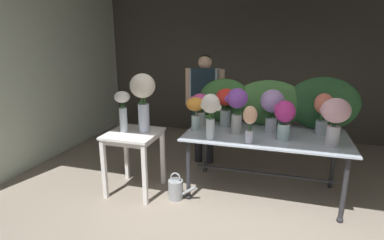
# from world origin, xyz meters

# --- Properties ---
(ground_plane) EXTENTS (8.70, 8.70, 0.00)m
(ground_plane) POSITION_xyz_m (0.00, 1.98, 0.00)
(ground_plane) COLOR gray
(wall_back) EXTENTS (5.98, 0.12, 2.97)m
(wall_back) POSITION_xyz_m (0.00, 3.96, 1.49)
(wall_back) COLOR #4C4742
(wall_back) RESTS_ON ground
(wall_left) EXTENTS (0.12, 4.08, 2.97)m
(wall_left) POSITION_xyz_m (-2.99, 1.98, 1.49)
(wall_left) COLOR silver
(wall_left) RESTS_ON ground
(display_table_glass) EXTENTS (1.90, 1.02, 0.79)m
(display_table_glass) POSITION_xyz_m (0.46, 1.51, 0.68)
(display_table_glass) COLOR silver
(display_table_glass) RESTS_ON ground
(side_table_white) EXTENTS (0.62, 0.63, 0.78)m
(side_table_white) POSITION_xyz_m (-1.11, 1.12, 0.67)
(side_table_white) COLOR white
(side_table_white) RESTS_ON ground
(florist) EXTENTS (0.60, 0.24, 1.67)m
(florist) POSITION_xyz_m (-0.50, 2.25, 1.03)
(florist) COLOR #232328
(florist) RESTS_ON ground
(foliage_backdrop) EXTENTS (2.01, 0.32, 0.66)m
(foliage_backdrop) POSITION_xyz_m (0.47, 1.90, 1.09)
(foliage_backdrop) COLOR #387033
(foliage_backdrop) RESTS_ON display_table_glass
(vase_lilac_ranunculus) EXTENTS (0.29, 0.29, 0.52)m
(vase_lilac_ranunculus) POSITION_xyz_m (0.51, 1.63, 1.12)
(vase_lilac_ranunculus) COLOR silver
(vase_lilac_ranunculus) RESTS_ON display_table_glass
(vase_scarlet_roses) EXTENTS (0.29, 0.25, 0.50)m
(vase_scarlet_roses) POSITION_xyz_m (-0.07, 1.70, 1.10)
(vase_scarlet_roses) COLOR silver
(vase_scarlet_roses) RESTS_ON display_table_glass
(vase_fuchsia_carnations) EXTENTS (0.28, 0.23, 0.42)m
(vase_fuchsia_carnations) POSITION_xyz_m (-0.41, 1.68, 1.04)
(vase_fuchsia_carnations) COLOR silver
(vase_fuchsia_carnations) RESTS_ON display_table_glass
(vase_violet_tulips) EXTENTS (0.27, 0.25, 0.55)m
(vase_violet_tulips) POSITION_xyz_m (0.11, 1.42, 1.13)
(vase_violet_tulips) COLOR silver
(vase_violet_tulips) RESTS_ON display_table_glass
(vase_sunset_stock) EXTENTS (0.23, 0.23, 0.42)m
(vase_sunset_stock) POSITION_xyz_m (-0.39, 1.41, 1.06)
(vase_sunset_stock) COLOR silver
(vase_sunset_stock) RESTS_ON display_table_glass
(vase_coral_dahlias) EXTENTS (0.21, 0.21, 0.50)m
(vase_coral_dahlias) POSITION_xyz_m (1.09, 1.70, 1.08)
(vase_coral_dahlias) COLOR silver
(vase_coral_dahlias) RESTS_ON display_table_glass
(vase_magenta_lilies) EXTENTS (0.23, 0.23, 0.45)m
(vase_magenta_lilies) POSITION_xyz_m (0.65, 1.35, 1.05)
(vase_magenta_lilies) COLOR silver
(vase_magenta_lilies) RESTS_ON display_table_glass
(vase_blush_anemones) EXTENTS (0.30, 0.29, 0.52)m
(vase_blush_anemones) POSITION_xyz_m (1.16, 1.30, 1.12)
(vase_blush_anemones) COLOR silver
(vase_blush_anemones) RESTS_ON display_table_glass
(vase_ivory_peonies) EXTENTS (0.23, 0.21, 0.52)m
(vase_ivory_peonies) POSITION_xyz_m (-0.14, 1.14, 1.12)
(vase_ivory_peonies) COLOR silver
(vase_ivory_peonies) RESTS_ON display_table_glass
(vase_peach_hydrangea) EXTENTS (0.15, 0.15, 0.42)m
(vase_peach_hydrangea) POSITION_xyz_m (0.30, 1.13, 1.03)
(vase_peach_hydrangea) COLOR silver
(vase_peach_hydrangea) RESTS_ON display_table_glass
(vase_white_roses_tall) EXTENTS (0.20, 0.19, 0.50)m
(vase_white_roses_tall) POSITION_xyz_m (-1.23, 1.12, 1.08)
(vase_white_roses_tall) COLOR silver
(vase_white_roses_tall) RESTS_ON side_table_white
(vase_cream_lisianthus_tall) EXTENTS (0.33, 0.30, 0.72)m
(vase_cream_lisianthus_tall) POSITION_xyz_m (-0.99, 1.18, 1.25)
(vase_cream_lisianthus_tall) COLOR silver
(vase_cream_lisianthus_tall) RESTS_ON side_table_white
(watering_can) EXTENTS (0.35, 0.18, 0.34)m
(watering_can) POSITION_xyz_m (-0.54, 1.06, 0.13)
(watering_can) COLOR #999EA3
(watering_can) RESTS_ON ground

